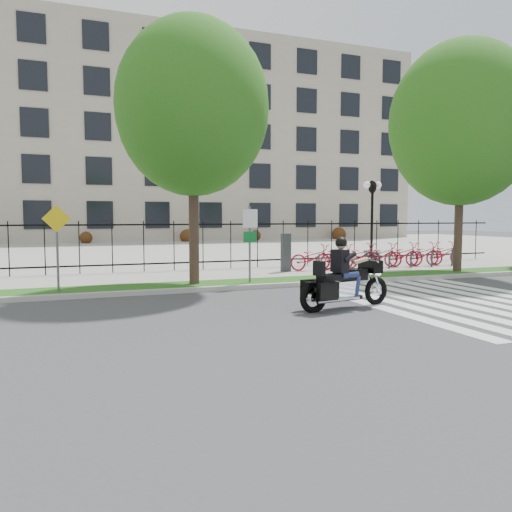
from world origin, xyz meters
name	(u,v)px	position (x,y,z in m)	size (l,w,h in m)	color
ground	(301,313)	(0.00, 0.00, 0.00)	(120.00, 120.00, 0.00)	#3E3D40
curb	(244,287)	(0.00, 4.10, 0.07)	(60.00, 0.20, 0.15)	#AAA6A0
grass_verge	(236,284)	(0.00, 4.95, 0.07)	(60.00, 1.50, 0.15)	#215A16
sidewalk	(215,276)	(0.00, 7.45, 0.07)	(60.00, 3.50, 0.15)	#A4A099
plaza	(146,249)	(0.00, 25.00, 0.05)	(80.00, 34.00, 0.10)	#A4A099
crosswalk_stripes	(459,301)	(4.83, 0.00, 0.01)	(5.70, 8.00, 0.01)	silver
iron_fence	(203,245)	(0.00, 9.20, 1.15)	(30.00, 0.06, 2.00)	black
office_building	(117,145)	(0.00, 44.92, 9.97)	(60.00, 21.90, 20.15)	#A09381
lamp_post_right	(372,200)	(10.00, 12.00, 3.21)	(1.06, 0.70, 4.25)	black
street_tree_1	(193,108)	(-1.41, 4.95, 5.72)	(4.83, 4.83, 8.36)	#35241D
street_tree_2	(462,123)	(9.31, 4.95, 5.94)	(5.58, 5.58, 9.01)	#35241D
bike_share_station	(381,255)	(7.28, 7.20, 0.68)	(8.97, 0.89, 1.50)	#2D2D33
sign_pole_regulatory	(250,234)	(0.37, 4.58, 1.74)	(0.50, 0.09, 2.50)	#59595B
sign_pole_warning	(57,237)	(-5.48, 4.58, 1.74)	(0.78, 0.09, 2.49)	#59595B
motorcycle_rider	(345,280)	(1.29, 0.11, 0.72)	(2.80, 1.07, 2.18)	black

